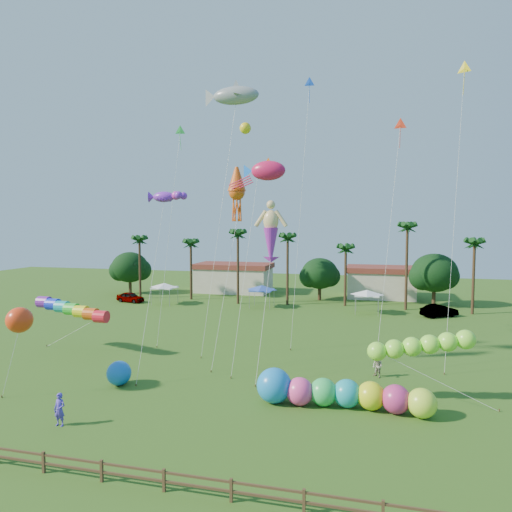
% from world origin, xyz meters
% --- Properties ---
extents(ground, '(160.00, 160.00, 0.00)m').
position_xyz_m(ground, '(0.00, 0.00, 0.00)').
color(ground, '#285116').
rests_on(ground, ground).
extents(tree_line, '(69.46, 8.91, 11.00)m').
position_xyz_m(tree_line, '(3.57, 44.00, 4.28)').
color(tree_line, '#3A2819').
rests_on(tree_line, ground).
extents(buildings_row, '(35.00, 7.00, 4.00)m').
position_xyz_m(buildings_row, '(-3.09, 50.00, 2.00)').
color(buildings_row, beige).
rests_on(buildings_row, ground).
extents(tent_row, '(31.00, 4.00, 0.60)m').
position_xyz_m(tent_row, '(-6.00, 36.33, 2.75)').
color(tent_row, white).
rests_on(tent_row, ground).
extents(fence, '(36.12, 0.12, 1.00)m').
position_xyz_m(fence, '(0.00, -6.00, 0.61)').
color(fence, brown).
rests_on(fence, ground).
extents(car_a, '(4.57, 2.66, 1.46)m').
position_xyz_m(car_a, '(-25.65, 36.38, 0.73)').
color(car_a, '#4C4C54').
rests_on(car_a, ground).
extents(car_b, '(4.77, 3.89, 1.53)m').
position_xyz_m(car_b, '(16.67, 36.12, 0.76)').
color(car_b, '#4C4C54').
rests_on(car_b, ground).
extents(spectator_a, '(0.69, 0.47, 1.88)m').
position_xyz_m(spectator_a, '(-8.52, -1.59, 0.94)').
color(spectator_a, '#4E39C9').
rests_on(spectator_a, ground).
extents(spectator_b, '(1.03, 1.03, 1.69)m').
position_xyz_m(spectator_b, '(9.01, 11.28, 0.84)').
color(spectator_b, gray).
rests_on(spectator_b, ground).
extents(caterpillar_inflatable, '(10.91, 2.39, 2.23)m').
position_xyz_m(caterpillar_inflatable, '(6.45, 4.83, 0.93)').
color(caterpillar_inflatable, '#FF4398').
rests_on(caterpillar_inflatable, ground).
extents(blue_ball, '(1.73, 1.73, 1.73)m').
position_xyz_m(blue_ball, '(-8.77, 5.08, 0.86)').
color(blue_ball, blue).
rests_on(blue_ball, ground).
extents(rainbow_tube, '(8.89, 2.92, 4.03)m').
position_xyz_m(rainbow_tube, '(-15.91, 10.95, 3.48)').
color(rainbow_tube, red).
rests_on(rainbow_tube, ground).
extents(green_worm, '(10.64, 2.33, 3.97)m').
position_xyz_m(green_worm, '(8.87, 6.62, 3.24)').
color(green_worm, '#90FC38').
rests_on(green_worm, ground).
extents(orange_ball_kite, '(1.76, 1.74, 5.91)m').
position_xyz_m(orange_ball_kite, '(-14.12, 1.88, 5.05)').
color(orange_ball_kite, '#F93A14').
rests_on(orange_ball_kite, ground).
extents(merman_kite, '(2.09, 5.62, 12.83)m').
position_xyz_m(merman_kite, '(0.72, 11.94, 10.48)').
color(merman_kite, '#DFBE7F').
rests_on(merman_kite, ground).
extents(fish_kite, '(4.41, 5.75, 16.54)m').
position_xyz_m(fish_kite, '(0.31, 12.75, 15.66)').
color(fish_kite, '#CF174B').
rests_on(fish_kite, ground).
extents(shark_kite, '(6.18, 7.34, 24.27)m').
position_xyz_m(shark_kite, '(-3.94, 18.01, 23.22)').
color(shark_kite, gray).
rests_on(shark_kite, ground).
extents(squid_kite, '(1.92, 5.58, 16.28)m').
position_xyz_m(squid_kite, '(-2.66, 13.91, 14.08)').
color(squid_kite, '#E05312').
rests_on(squid_kite, ground).
extents(lobster_kite, '(3.32, 5.90, 14.13)m').
position_xyz_m(lobster_kite, '(-7.46, 9.96, 13.52)').
color(lobster_kite, purple).
rests_on(lobster_kite, ground).
extents(delta_kite_red, '(2.33, 4.95, 20.10)m').
position_xyz_m(delta_kite_red, '(10.51, 16.44, 19.10)').
color(delta_kite_red, red).
rests_on(delta_kite_red, ground).
extents(delta_kite_yellow, '(2.04, 4.14, 24.35)m').
position_xyz_m(delta_kite_yellow, '(15.30, 16.79, 23.26)').
color(delta_kite_yellow, yellow).
rests_on(delta_kite_yellow, ground).
extents(delta_kite_green, '(1.86, 3.32, 20.81)m').
position_xyz_m(delta_kite_green, '(-9.45, 17.71, 19.76)').
color(delta_kite_green, '#31D34C').
rests_on(delta_kite_green, ground).
extents(delta_kite_blue, '(1.67, 3.57, 25.14)m').
position_xyz_m(delta_kite_blue, '(2.51, 20.22, 23.89)').
color(delta_kite_blue, blue).
rests_on(delta_kite_blue, ground).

